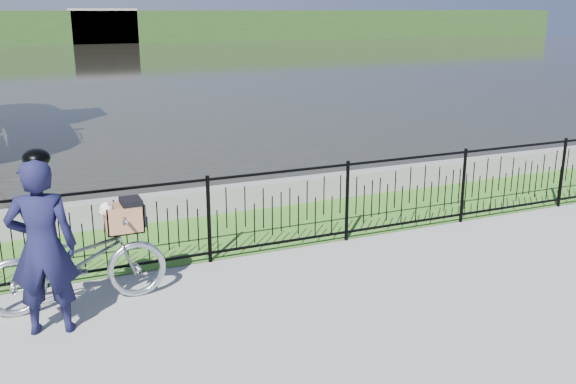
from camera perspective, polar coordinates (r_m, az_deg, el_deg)
name	(u,v)px	position (r m, az deg, el deg)	size (l,w,h in m)	color
ground	(337,297)	(7.40, 4.34, -9.29)	(120.00, 120.00, 0.00)	gray
grass_strip	(255,228)	(9.60, -2.96, -3.20)	(60.00, 2.00, 0.01)	#3A6E22
water	(64,67)	(39.14, -19.33, 10.47)	(120.00, 120.00, 0.00)	black
quay_wall	(233,198)	(10.44, -4.93, -0.53)	(60.00, 0.30, 0.40)	gray
fence	(281,210)	(8.54, -0.61, -1.61)	(14.00, 0.06, 1.15)	black
far_treeline	(35,27)	(65.98, -21.59, 13.46)	(120.00, 6.00, 3.00)	#26461B
far_building_right	(103,26)	(65.06, -16.12, 14.00)	(6.00, 3.00, 3.20)	gray
bicycle_rig	(77,261)	(7.36, -18.24, -5.85)	(1.94, 0.68, 1.17)	#A7ACB2
cyclist	(42,245)	(6.74, -21.01, -4.42)	(0.73, 0.56, 1.88)	black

